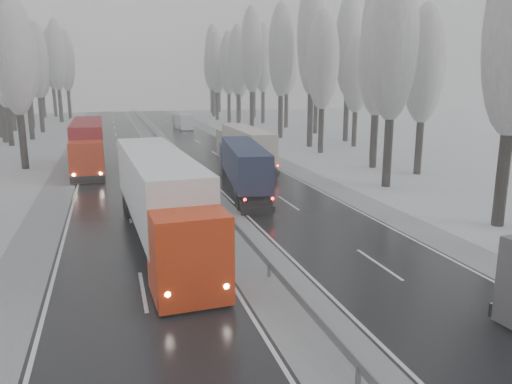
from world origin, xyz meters
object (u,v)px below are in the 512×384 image
truck_red_red (88,142)px  truck_blue_box (242,163)px  box_truck_distant (183,121)px  truck_cream_box (244,143)px  truck_red_white (161,194)px

truck_red_red → truck_blue_box: bearing=-50.5°
truck_blue_box → box_truck_distant: truck_blue_box is taller
box_truck_distant → truck_blue_box: bearing=-96.9°
truck_blue_box → truck_cream_box: 11.32m
truck_blue_box → truck_red_red: truck_red_red is taller
truck_red_red → truck_cream_box: bearing=-10.8°
truck_cream_box → truck_blue_box: bearing=-105.4°
truck_cream_box → box_truck_distant: bearing=91.0°
truck_blue_box → truck_red_red: bearing=137.7°
box_truck_distant → truck_cream_box: bearing=-93.1°
truck_blue_box → truck_cream_box: (3.06, 10.90, 0.05)m
truck_cream_box → truck_red_white: truck_red_white is taller
box_truck_distant → truck_red_white: truck_red_white is taller
truck_cream_box → box_truck_distant: size_ratio=2.05×
truck_blue_box → box_truck_distant: 48.95m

